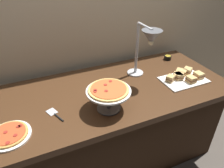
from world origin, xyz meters
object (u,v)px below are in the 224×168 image
object	(u,v)px
pizza_plate_center	(109,92)
sandwich_platter	(184,77)
heat_lamp	(148,42)
serving_spatula	(55,115)
sauce_cup_near	(168,57)
pizza_plate_front	(9,135)

from	to	relation	value
pizza_plate_center	sandwich_platter	distance (m)	0.75
heat_lamp	serving_spatula	bearing A→B (deg)	-171.14
heat_lamp	sauce_cup_near	distance (m)	0.61
sandwich_platter	serving_spatula	size ratio (longest dim) A/B	2.19
sauce_cup_near	serving_spatula	bearing A→B (deg)	-161.90
pizza_plate_front	sauce_cup_near	xyz separation A→B (m)	(1.48, 0.47, 0.01)
heat_lamp	serving_spatula	xyz separation A→B (m)	(-0.76, -0.12, -0.35)
pizza_plate_center	serving_spatula	size ratio (longest dim) A/B	1.76
pizza_plate_center	sauce_cup_near	bearing A→B (deg)	29.32
heat_lamp	sauce_cup_near	bearing A→B (deg)	32.13
heat_lamp	sauce_cup_near	xyz separation A→B (m)	(0.43, 0.27, -0.33)
heat_lamp	sauce_cup_near	size ratio (longest dim) A/B	6.50
pizza_plate_front	serving_spatula	bearing A→B (deg)	16.51
serving_spatula	pizza_plate_front	bearing A→B (deg)	-163.49
pizza_plate_center	sandwich_platter	bearing A→B (deg)	7.92
pizza_plate_front	sauce_cup_near	distance (m)	1.55
pizza_plate_center	sauce_cup_near	world-z (taller)	pizza_plate_center
pizza_plate_front	pizza_plate_center	size ratio (longest dim) A/B	0.84
sauce_cup_near	heat_lamp	bearing A→B (deg)	-147.87
pizza_plate_front	pizza_plate_center	world-z (taller)	pizza_plate_center
heat_lamp	pizza_plate_center	world-z (taller)	heat_lamp
pizza_plate_front	serving_spatula	distance (m)	0.30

